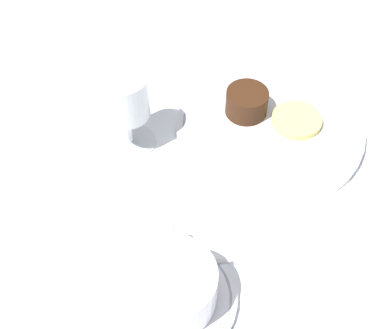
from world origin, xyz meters
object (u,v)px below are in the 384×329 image
Objects in this scene: dinner_plate at (269,128)px; fork at (257,55)px; wine_glass at (126,101)px; dessert_cake at (247,102)px; coffee_cup at (172,286)px.

dinner_plate is 0.17m from fork.
fork is at bearing -47.24° from wine_glass.
fork is 0.15m from dessert_cake.
wine_glass is 0.28m from fork.
coffee_cup is at bearing 161.67° from fork.
dessert_cake is at bearing 167.12° from fork.
dinner_plate is at bearing -28.69° from coffee_cup.
dessert_cake reaches higher than fork.
fork is 3.21× the size of dessert_cake.
dessert_cake is at bearing -20.92° from coffee_cup.
wine_glass reaches higher than fork.
dinner_plate is at bearing -130.44° from dessert_cake.
fork is (0.18, -0.20, -0.08)m from wine_glass.
dinner_plate is 2.21× the size of wine_glass.
dinner_plate is at bearing 179.91° from fork.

